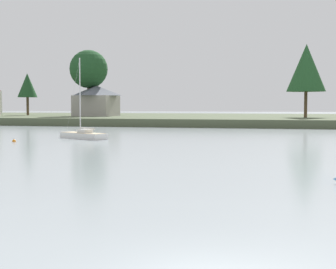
{
  "coord_description": "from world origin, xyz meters",
  "views": [
    {
      "loc": [
        1.68,
        -10.66,
        3.87
      ],
      "look_at": [
        -7.82,
        28.59,
        1.41
      ],
      "focal_mm": 52.48,
      "sensor_mm": 36.0,
      "label": 1
    }
  ],
  "objects": [
    {
      "name": "shore_tree_left_mid",
      "position": [
        5.24,
        88.34,
        10.96
      ],
      "size": [
        7.48,
        7.48,
        14.16
      ],
      "color": "brown",
      "rests_on": "far_shore_bank"
    },
    {
      "name": "far_shore_bank",
      "position": [
        0.0,
        98.27,
        0.7
      ],
      "size": [
        238.54,
        55.8,
        1.41
      ],
      "primitive_type": "cube",
      "color": "#4C563D",
      "rests_on": "ground"
    },
    {
      "name": "shore_tree_far_right",
      "position": [
        -56.88,
        92.58,
        8.3
      ],
      "size": [
        4.55,
        4.55,
        9.75
      ],
      "color": "brown",
      "rests_on": "far_shore_bank"
    },
    {
      "name": "shore_tree_inland_c",
      "position": [
        -40.51,
        89.97,
        11.58
      ],
      "size": [
        8.31,
        8.31,
        14.38
      ],
      "color": "brown",
      "rests_on": "far_shore_bank"
    },
    {
      "name": "cottage_eastern",
      "position": [
        -38.61,
        89.53,
        4.82
      ],
      "size": [
        8.38,
        9.83,
        6.59
      ],
      "color": "#9E998E",
      "rests_on": "far_shore_bank"
    },
    {
      "name": "mooring_buoy_orange",
      "position": [
        -25.96,
        35.17,
        0.07
      ],
      "size": [
        0.37,
        0.37,
        0.42
      ],
      "color": "orange",
      "rests_on": "ground"
    },
    {
      "name": "sailboat_white",
      "position": [
        -20.84,
        41.3,
        0.2
      ],
      "size": [
        6.63,
        4.81,
        9.64
      ],
      "color": "white",
      "rests_on": "ground"
    }
  ]
}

